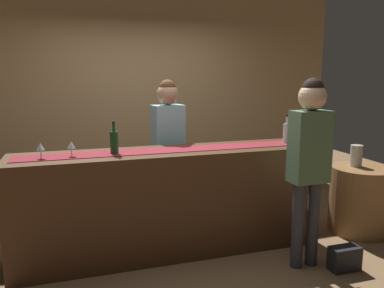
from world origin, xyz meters
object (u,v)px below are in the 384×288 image
at_px(wine_bottle_green, 114,142).
at_px(wine_bottle_clear, 287,133).
at_px(bartender, 168,138).
at_px(wine_glass_mid_counter, 40,147).
at_px(handbag, 344,258).
at_px(wine_glass_near_customer, 71,145).
at_px(customer_sipping, 309,153).
at_px(vase_on_side_table, 356,156).
at_px(round_side_table, 361,199).

bearing_deg(wine_bottle_green, wine_bottle_clear, 1.12).
xyz_separation_m(wine_bottle_clear, bartender, (-1.15, 0.57, -0.09)).
relative_size(wine_bottle_clear, wine_glass_mid_counter, 2.10).
bearing_deg(bartender, handbag, 121.98).
bearing_deg(wine_glass_near_customer, wine_glass_mid_counter, -177.22).
bearing_deg(bartender, wine_glass_mid_counter, 16.01).
height_order(wine_glass_mid_counter, customer_sipping, customer_sipping).
relative_size(wine_bottle_green, wine_glass_near_customer, 2.10).
bearing_deg(wine_bottle_clear, bartender, 153.82).
xyz_separation_m(wine_glass_near_customer, vase_on_side_table, (3.03, -0.04, -0.28)).
xyz_separation_m(wine_glass_near_customer, customer_sipping, (2.01, -0.63, -0.07)).
relative_size(wine_bottle_clear, round_side_table, 0.41).
relative_size(wine_bottle_green, round_side_table, 0.41).
xyz_separation_m(round_side_table, handbag, (-0.76, -0.70, -0.26)).
bearing_deg(wine_bottle_clear, wine_glass_mid_counter, -178.67).
height_order(bartender, customer_sipping, customer_sipping).
bearing_deg(round_side_table, wine_bottle_green, 177.21).
relative_size(wine_bottle_green, handbag, 1.08).
relative_size(wine_glass_near_customer, customer_sipping, 0.08).
height_order(wine_bottle_clear, bartender, bartender).
relative_size(wine_glass_mid_counter, round_side_table, 0.19).
bearing_deg(handbag, wine_glass_mid_counter, 162.58).
height_order(wine_bottle_clear, round_side_table, wine_bottle_clear).
distance_m(wine_bottle_green, round_side_table, 2.81).
relative_size(wine_glass_near_customer, round_side_table, 0.19).
height_order(wine_bottle_green, wine_glass_near_customer, wine_bottle_green).
bearing_deg(round_side_table, vase_on_side_table, 117.97).
xyz_separation_m(wine_bottle_green, wine_glass_mid_counter, (-0.63, -0.02, -0.01)).
xyz_separation_m(wine_bottle_green, bartender, (0.66, 0.60, -0.09)).
distance_m(wine_bottle_clear, bartender, 1.29).
relative_size(wine_glass_near_customer, vase_on_side_table, 0.60).
xyz_separation_m(customer_sipping, vase_on_side_table, (1.02, 0.59, -0.21)).
bearing_deg(bartender, vase_on_side_table, 151.90).
bearing_deg(customer_sipping, wine_glass_near_customer, 161.55).
relative_size(wine_bottle_clear, vase_on_side_table, 1.26).
xyz_separation_m(wine_bottle_green, round_side_table, (2.70, -0.13, -0.78)).
bearing_deg(bartender, wine_bottle_green, 32.71).
bearing_deg(wine_glass_near_customer, handbag, -19.47).
distance_m(bartender, round_side_table, 2.27).
bearing_deg(customer_sipping, round_side_table, 24.78).
distance_m(wine_bottle_clear, handbag, 1.35).
bearing_deg(wine_bottle_clear, wine_glass_near_customer, -178.84).
xyz_separation_m(wine_bottle_clear, wine_bottle_green, (-1.81, -0.04, 0.00)).
bearing_deg(wine_glass_mid_counter, wine_bottle_clear, 1.33).
distance_m(wine_bottle_clear, customer_sipping, 0.70).
xyz_separation_m(bartender, customer_sipping, (0.98, -1.25, 0.02)).
bearing_deg(round_side_table, handbag, -137.42).
height_order(wine_bottle_green, wine_glass_mid_counter, wine_bottle_green).
relative_size(wine_bottle_green, wine_glass_mid_counter, 2.10).
bearing_deg(wine_glass_near_customer, wine_bottle_green, 1.39).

